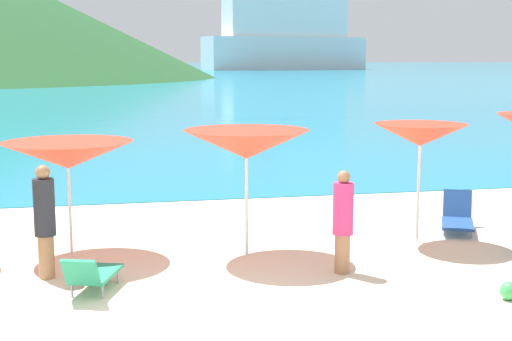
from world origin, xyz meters
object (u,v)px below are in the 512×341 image
Objects in this scene: umbrella_4 at (420,135)px; lounge_chair_4 at (458,217)px; lounge_chair_2 at (92,274)px; umbrella_2 at (68,155)px; beachgoer_0 at (343,219)px; umbrella_3 at (246,144)px; beachgoer_3 at (45,219)px; cruise_ship at (285,33)px; beach_ball at (509,291)px.

umbrella_4 is 1.49× the size of lounge_chair_4.
lounge_chair_2 is 0.92× the size of lounge_chair_4.
umbrella_2 is 7.68m from lounge_chair_4.
umbrella_3 is at bearing -95.64° from beachgoer_0.
umbrella_4 is at bearing 168.07° from beachgoer_0.
beachgoer_3 is 0.04× the size of cruise_ship.
umbrella_3 is 8.21× the size of beach_ball.
beachgoer_3 is at bearing -169.21° from umbrella_3.
umbrella_2 is 7.47m from beach_ball.
umbrella_4 is 2.81m from beachgoer_0.
cruise_ship reaches higher than beachgoer_0.
umbrella_2 is at bearing -116.44° from cruise_ship.
umbrella_4 is 192.82m from cruise_ship.
beach_ball is at bearing -81.53° from lounge_chair_4.
umbrella_3 is at bearing -130.37° from lounge_chair_2.
lounge_chair_4 is 191.95m from cruise_ship.
beachgoer_0 reaches higher than lounge_chair_4.
umbrella_4 is 6.81m from beachgoer_3.
umbrella_3 is 3.34m from umbrella_4.
umbrella_2 is at bearing -65.52° from beachgoer_3.
umbrella_3 is 0.05× the size of cruise_ship.
beachgoer_0 is (1.31, -1.32, -1.09)m from umbrella_3.
umbrella_3 is at bearing 136.32° from beach_ball.
lounge_chair_4 is (7.52, 0.32, -1.50)m from umbrella_2.
lounge_chair_2 is at bearing -116.16° from cruise_ship.
lounge_chair_2 is 196.12m from cruise_ship.
lounge_chair_2 is (0.38, -2.20, -1.49)m from umbrella_2.
beach_ball is (3.24, -3.09, -1.83)m from umbrella_3.
lounge_chair_4 is (1.19, 0.69, -1.75)m from umbrella_4.
umbrella_4 is at bearing -133.51° from beachgoer_3.
cruise_ship reaches higher than beachgoer_3.
umbrella_4 is 2.22m from lounge_chair_4.
lounge_chair_2 is at bearing 166.56° from beachgoer_3.
umbrella_3 reaches higher than beachgoer_0.
beach_ball is at bearing -43.68° from umbrella_3.
beachgoer_0 is (-3.20, -2.30, 0.61)m from lounge_chair_4.
umbrella_4 is at bearing -3.42° from umbrella_2.
umbrella_4 is at bearing 4.79° from umbrella_3.
umbrella_4 is 0.05× the size of cruise_ship.
umbrella_3 reaches higher than beachgoer_3.
umbrella_2 is at bearing 176.58° from umbrella_4.
beachgoer_3 reaches higher than beachgoer_0.
cruise_ship is (50.50, 189.26, 9.69)m from lounge_chair_2.
beach_ball is (6.25, -3.75, -1.65)m from umbrella_2.
lounge_chair_2 is 0.76× the size of beachgoer_3.
lounge_chair_2 is at bearing -134.68° from lounge_chair_4.
beachgoer_0 is at bearing -118.44° from lounge_chair_4.
lounge_chair_2 is at bearing -80.18° from umbrella_2.
beach_ball is at bearing -114.39° from cruise_ship.
umbrella_2 is 1.25× the size of beachgoer_3.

